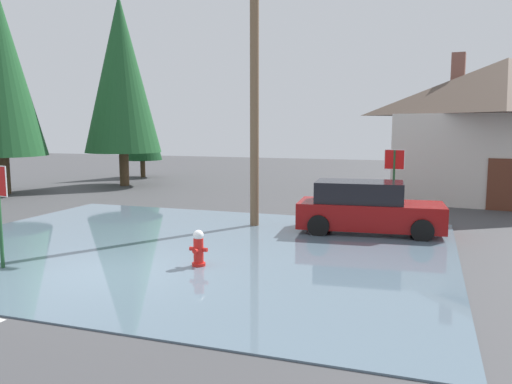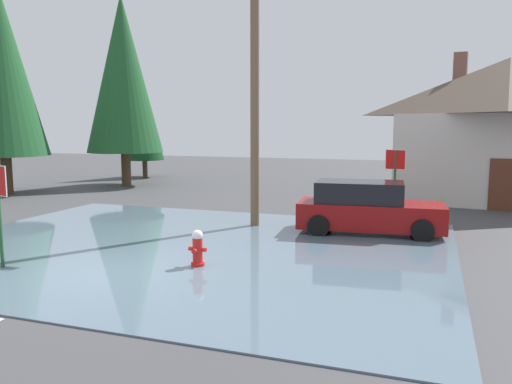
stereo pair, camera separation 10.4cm
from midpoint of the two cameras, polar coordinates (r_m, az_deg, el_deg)
name	(u,v)px [view 1 (the left image)]	position (r m, az deg, el deg)	size (l,w,h in m)	color
ground_plane	(109,275)	(11.78, -16.47, -8.99)	(80.00, 80.00, 0.10)	#424244
flood_puddle	(182,246)	(13.77, -8.57, -6.09)	(13.95, 10.97, 0.03)	slate
lane_stop_bar	(114,291)	(10.50, -15.96, -10.69)	(4.14, 0.30, 0.01)	silver
fire_hydrant	(198,249)	(11.72, -6.76, -6.39)	(0.44, 0.37, 0.87)	red
utility_pole	(254,80)	(16.17, -0.37, 12.50)	(1.60, 0.28, 8.93)	brown
stop_sign_far	(394,169)	(18.78, 15.16, 2.55)	(0.71, 0.12, 2.39)	#1E4C28
house	(504,127)	(24.74, 26.07, 6.62)	(9.83, 8.47, 6.62)	beige
parked_car	(367,208)	(15.61, 12.20, -1.83)	(4.40, 2.22, 1.57)	maroon
pine_tree_tall_left	(141,120)	(32.68, -12.88, 7.92)	(2.45, 2.45, 6.11)	#4C3823
pine_tree_short_left	(121,74)	(28.46, -15.08, 12.67)	(4.04, 4.04, 10.09)	#4C3823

